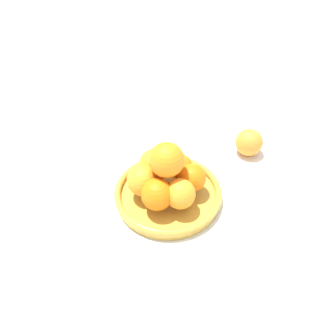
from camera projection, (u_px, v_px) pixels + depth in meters
ground_plane at (168, 198)px, 0.82m from camera, size 4.00×4.00×0.00m
fruit_bowl at (168, 193)px, 0.81m from camera, size 0.27×0.27×0.03m
orange_pile at (165, 174)px, 0.76m from camera, size 0.18×0.18×0.14m
stray_orange at (249, 142)px, 0.92m from camera, size 0.08×0.08×0.08m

